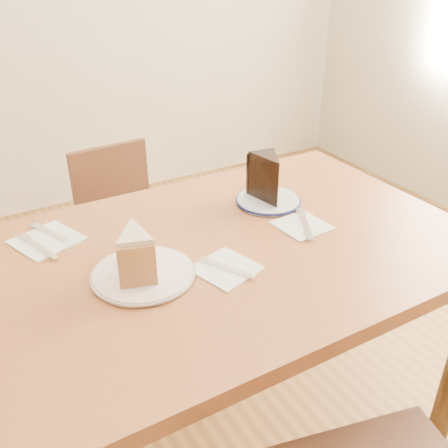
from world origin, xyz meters
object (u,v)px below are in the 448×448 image
Objects in this scene: plate_navy at (268,201)px; chocolate_cake at (269,180)px; plate_cream at (143,274)px; table at (231,276)px; chair_far at (127,233)px; carrot_cake at (135,253)px.

plate_navy is 0.07m from chocolate_cake.
chocolate_cake is (0.45, 0.16, 0.07)m from plate_cream.
table is 5.43× the size of plate_cream.
plate_cream is at bearing -174.22° from table.
plate_cream is at bearing 28.43° from chocolate_cake.
plate_cream reaches higher than table.
chair_far is 3.32× the size of plate_cream.
plate_cream is 0.48m from plate_navy.
chair_far is 0.74m from plate_navy.
plate_navy is at bearing 34.12° from table.
plate_cream and plate_navy have the same top height.
plate_navy is at bearing 106.52° from chair_far.
plate_cream is at bearing -159.79° from plate_navy.
table is 0.79m from chair_far.
chair_far is (-0.02, 0.75, -0.24)m from table.
plate_cream is at bearing -32.86° from carrot_cake.
chocolate_cake is (-0.00, -0.00, 0.07)m from plate_navy.
table is 1.64× the size of chair_far.
carrot_cake is at bearing 69.44° from chair_far.
chocolate_cake is at bearing 33.63° from table.
carrot_cake is at bearing -177.01° from table.
table is 0.26m from plate_cream.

